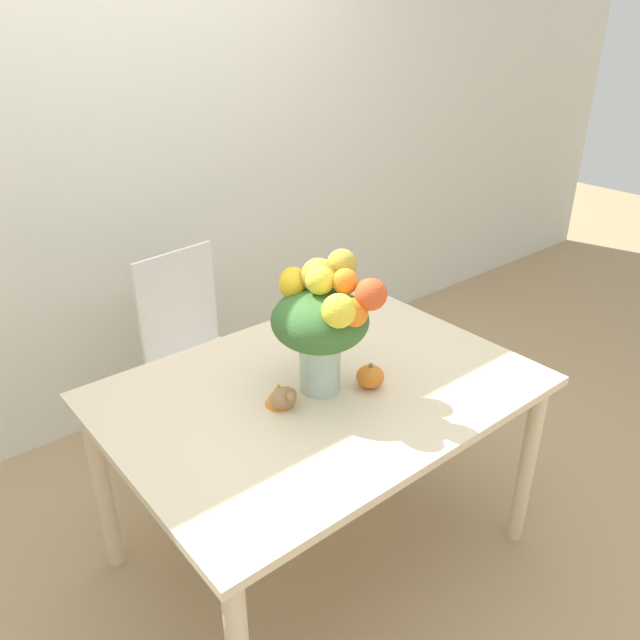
{
  "coord_description": "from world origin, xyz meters",
  "views": [
    {
      "loc": [
        -1.13,
        -1.37,
        1.89
      ],
      "look_at": [
        -0.01,
        -0.01,
        1.01
      ],
      "focal_mm": 35.0,
      "sensor_mm": 36.0,
      "label": 1
    }
  ],
  "objects": [
    {
      "name": "ground_plane",
      "position": [
        0.0,
        0.0,
        0.0
      ],
      "size": [
        12.0,
        12.0,
        0.0
      ],
      "primitive_type": "plane",
      "color": "tan"
    },
    {
      "name": "wall_back",
      "position": [
        0.0,
        1.37,
        1.35
      ],
      "size": [
        8.0,
        0.06,
        2.7
      ],
      "color": "silver",
      "rests_on": "ground_plane"
    },
    {
      "name": "dining_table",
      "position": [
        0.0,
        0.0,
        0.66
      ],
      "size": [
        1.39,
        1.01,
        0.75
      ],
      "color": "beige",
      "rests_on": "ground_plane"
    },
    {
      "name": "flower_vase",
      "position": [
        -0.0,
        -0.02,
        1.01
      ],
      "size": [
        0.31,
        0.38,
        0.46
      ],
      "color": "#B2CCBC",
      "rests_on": "dining_table"
    },
    {
      "name": "pumpkin",
      "position": [
        0.13,
        -0.11,
        0.79
      ],
      "size": [
        0.09,
        0.09,
        0.09
      ],
      "color": "orange",
      "rests_on": "dining_table"
    },
    {
      "name": "turkey_figurine",
      "position": [
        -0.17,
        -0.01,
        0.79
      ],
      "size": [
        0.09,
        0.12,
        0.08
      ],
      "color": "#A87A4C",
      "rests_on": "dining_table"
    },
    {
      "name": "dining_chair_near_window",
      "position": [
        -0.01,
        0.85,
        0.49
      ],
      "size": [
        0.47,
        0.47,
        0.95
      ],
      "rotation": [
        0.0,
        0.0,
        0.12
      ],
      "color": "white",
      "rests_on": "ground_plane"
    }
  ]
}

